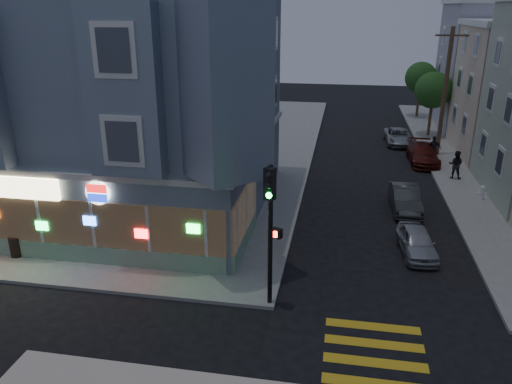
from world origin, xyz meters
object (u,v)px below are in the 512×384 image
(pedestrian_a, at_px, (456,165))
(parked_car_b, at_px, (405,199))
(trash_can, at_px, (16,246))
(street_tree_far, at_px, (421,78))
(parked_car_d, at_px, (398,137))
(fire_hydrant, at_px, (482,192))
(utility_pole, at_px, (445,91))
(pedestrian_b, at_px, (434,149))
(traffic_signal, at_px, (271,214))
(street_tree_near, at_px, (433,90))
(parked_car_a, at_px, (417,242))
(parked_car_c, at_px, (423,154))

(pedestrian_a, distance_m, parked_car_b, 6.76)
(trash_can, bearing_deg, street_tree_far, 58.55)
(parked_car_d, height_order, fire_hydrant, parked_car_d)
(pedestrian_a, bearing_deg, utility_pole, -70.69)
(pedestrian_b, xyz_separation_m, traffic_signal, (-8.57, -19.91, 2.67))
(pedestrian_a, distance_m, pedestrian_b, 3.72)
(street_tree_near, xyz_separation_m, parked_car_d, (-2.72, -2.85, -3.33))
(pedestrian_b, relative_size, parked_car_a, 0.52)
(street_tree_near, bearing_deg, parked_car_a, -99.10)
(fire_hydrant, bearing_deg, parked_car_c, 107.78)
(parked_car_a, bearing_deg, traffic_signal, -142.58)
(parked_car_a, distance_m, parked_car_d, 19.64)
(parked_car_c, height_order, traffic_signal, traffic_signal)
(fire_hydrant, bearing_deg, parked_car_a, -121.26)
(street_tree_near, xyz_separation_m, parked_car_a, (-3.60, -22.47, -3.34))
(utility_pole, bearing_deg, parked_car_c, -122.39)
(pedestrian_b, bearing_deg, parked_car_c, 8.28)
(street_tree_far, height_order, pedestrian_b, street_tree_far)
(utility_pole, height_order, pedestrian_b, utility_pole)
(pedestrian_a, bearing_deg, street_tree_far, -72.73)
(street_tree_far, relative_size, parked_car_b, 1.32)
(utility_pole, height_order, street_tree_far, utility_pole)
(traffic_signal, bearing_deg, parked_car_b, 85.81)
(utility_pole, relative_size, traffic_signal, 1.70)
(fire_hydrant, bearing_deg, parked_car_b, -155.05)
(street_tree_near, height_order, fire_hydrant, street_tree_near)
(parked_car_b, bearing_deg, street_tree_near, 76.54)
(parked_car_a, height_order, traffic_signal, traffic_signal)
(pedestrian_b, distance_m, parked_car_d, 5.44)
(fire_hydrant, distance_m, trash_can, 24.13)
(street_tree_far, bearing_deg, utility_pole, -90.82)
(utility_pole, height_order, pedestrian_a, utility_pole)
(parked_car_a, height_order, fire_hydrant, parked_car_a)
(utility_pole, bearing_deg, pedestrian_a, -87.97)
(pedestrian_b, bearing_deg, street_tree_near, -98.13)
(pedestrian_a, bearing_deg, pedestrian_b, -60.27)
(parked_car_a, xyz_separation_m, parked_car_c, (2.10, 14.42, 0.08))
(street_tree_far, bearing_deg, parked_car_d, -104.07)
(parked_car_c, bearing_deg, parked_car_d, 101.68)
(fire_hydrant, bearing_deg, pedestrian_b, 102.41)
(trash_can, bearing_deg, pedestrian_a, 34.80)
(trash_can, bearing_deg, parked_car_d, 52.02)
(parked_car_a, height_order, trash_can, parked_car_a)
(parked_car_b, height_order, trash_can, parked_car_b)
(fire_hydrant, relative_size, trash_can, 0.91)
(parked_car_a, xyz_separation_m, parked_car_b, (0.00, 5.20, 0.07))
(traffic_signal, bearing_deg, pedestrian_b, 91.20)
(parked_car_b, distance_m, parked_car_c, 9.45)
(utility_pole, distance_m, pedestrian_b, 4.26)
(parked_car_b, relative_size, traffic_signal, 0.76)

